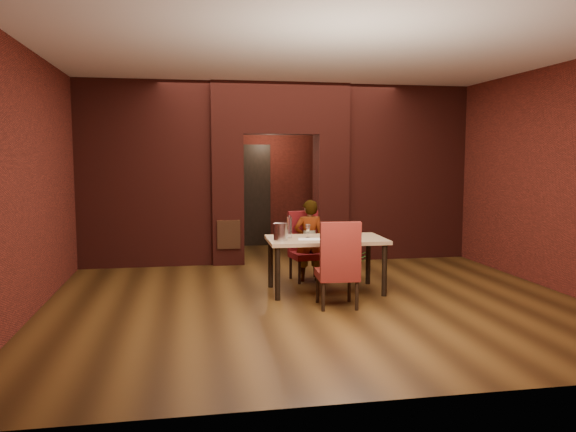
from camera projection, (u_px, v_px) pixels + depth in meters
The scene contains 25 objects.
floor at pixel (302, 285), 8.32m from camera, with size 8.00×8.00×0.00m, color #4B2F12.
ceiling at pixel (302, 65), 7.99m from camera, with size 7.00×8.00×0.04m, color silver.
wall_back at pixel (265, 171), 12.07m from camera, with size 7.00×0.04×3.20m, color maroon.
wall_front at pixel (408, 196), 4.24m from camera, with size 7.00×0.04×3.20m, color maroon.
wall_left at pixel (47, 179), 7.54m from camera, with size 0.04×8.00×3.20m, color maroon.
wall_right at pixel (521, 176), 8.77m from camera, with size 0.04×8.00×3.20m, color maroon.
pillar_left at pixel (227, 199), 9.99m from camera, with size 0.55×0.55×2.30m, color maroon.
pillar_right at pixel (330, 198), 10.33m from camera, with size 0.55×0.55×2.30m, color maroon.
lintel at pixel (279, 109), 9.99m from camera, with size 2.45×0.55×0.90m, color maroon.
wing_wall_left at pixel (145, 174), 9.70m from camera, with size 2.27×0.35×3.20m, color maroon.
wing_wall_right at pixel (404, 173), 10.53m from camera, with size 2.27×0.35×3.20m, color maroon.
vent_panel at pixel (229, 235), 9.77m from camera, with size 0.40×0.03×0.50m, color #A65830.
rear_door at pixel (247, 197), 12.00m from camera, with size 0.90×0.08×2.10m, color black.
rear_door_frame at pixel (247, 197), 11.96m from camera, with size 1.02×0.04×2.22m, color black.
dining_table at pixel (326, 265), 7.90m from camera, with size 1.64×0.92×0.77m, color tan.
chair_far at pixel (307, 246), 8.61m from camera, with size 0.48×0.48×1.06m, color maroon.
chair_near at pixel (337, 264), 7.10m from camera, with size 0.50×0.50×1.11m, color maroon.
person_seated at pixel (309, 241), 8.56m from camera, with size 0.46×0.30×1.25m, color silver.
wine_glass_a at pixel (308, 231), 7.88m from camera, with size 0.08×0.08×0.19m, color white, non-canonical shape.
wine_glass_b at pixel (332, 229), 8.02m from camera, with size 0.08×0.08×0.20m, color silver, non-canonical shape.
wine_glass_c at pixel (348, 230), 7.95m from camera, with size 0.08×0.08×0.19m, color white, non-canonical shape.
tasting_sheet at pixel (309, 239), 7.73m from camera, with size 0.30×0.22×0.00m, color white.
wine_bucket at pixel (281, 232), 7.61m from camera, with size 0.19×0.19×0.24m, color #B2B2B9.
water_bottle at pixel (289, 227), 7.85m from camera, with size 0.07×0.07×0.32m, color white.
potted_plant at pixel (354, 264), 8.83m from camera, with size 0.39×0.34×0.44m, color #32701F.
Camera 1 is at (-1.65, -8.01, 1.89)m, focal length 35.00 mm.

